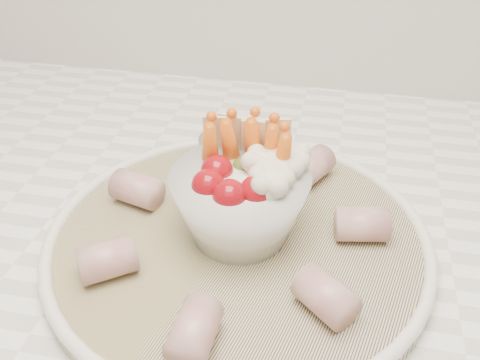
# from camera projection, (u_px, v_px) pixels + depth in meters

# --- Properties ---
(serving_platter) EXTENTS (0.43, 0.43, 0.02)m
(serving_platter) POSITION_uv_depth(u_px,v_px,m) (238.00, 239.00, 0.51)
(serving_platter) COLOR navy
(serving_platter) RESTS_ON kitchen_counter
(veggie_bowl) EXTENTS (0.13, 0.13, 0.11)m
(veggie_bowl) POSITION_uv_depth(u_px,v_px,m) (243.00, 195.00, 0.48)
(veggie_bowl) COLOR silver
(veggie_bowl) RESTS_ON serving_platter
(cured_meat_rolls) EXTENTS (0.28, 0.30, 0.03)m
(cured_meat_rolls) POSITION_uv_depth(u_px,v_px,m) (237.00, 222.00, 0.49)
(cured_meat_rolls) COLOR #AB4E52
(cured_meat_rolls) RESTS_ON serving_platter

